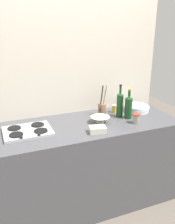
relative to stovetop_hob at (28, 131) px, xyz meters
The scene contains 12 objects.
ground_plane 1.08m from the stovetop_hob, ahead, with size 6.00×6.00×0.00m, color #6B6056.
counter_block 0.74m from the stovetop_hob, ahead, with size 1.80×0.70×0.90m, color #4C4C51.
backsplash_panel 0.72m from the stovetop_hob, 32.83° to the left, with size 1.90×0.06×2.33m, color beige.
stovetop_hob is the anchor object (origin of this frame).
plate_stack 1.21m from the stovetop_hob, ahead, with size 0.26×0.26×0.07m.
wine_bottle_leftmost 1.02m from the stovetop_hob, ahead, with size 0.07×0.07×0.31m.
wine_bottle_mid_left 0.96m from the stovetop_hob, ahead, with size 0.07×0.07×0.34m.
mixing_bowl 0.70m from the stovetop_hob, ahead, with size 0.19×0.19×0.06m.
butter_dish 0.62m from the stovetop_hob, 21.60° to the right, with size 0.15×0.10×0.05m, color silver.
utensil_crock 0.81m from the stovetop_hob, 10.45° to the left, with size 0.09×0.08×0.32m.
condiment_jar_front 1.03m from the stovetop_hob, ahead, with size 0.07×0.07×0.09m.
condiment_jar_rear 0.97m from the stovetop_hob, 10.36° to the left, with size 0.05×0.05×0.08m.
Camera 1 is at (-0.82, -2.04, 1.83)m, focal length 39.50 mm.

